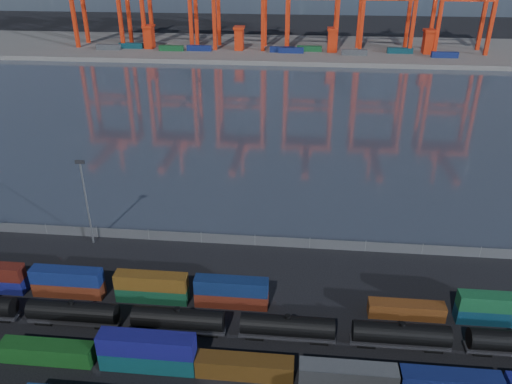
{
  "coord_description": "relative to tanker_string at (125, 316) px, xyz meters",
  "views": [
    {
      "loc": [
        7.79,
        -49.18,
        50.2
      ],
      "look_at": [
        0.0,
        30.0,
        10.0
      ],
      "focal_mm": 35.0,
      "sensor_mm": 36.0,
      "label": 1
    }
  ],
  "objects": [
    {
      "name": "ground",
      "position": [
        16.36,
        -4.46,
        -2.09
      ],
      "size": [
        700.0,
        700.0,
        0.0
      ],
      "primitive_type": "plane",
      "color": "black",
      "rests_on": "ground"
    },
    {
      "name": "tanker_string",
      "position": [
        0.0,
        0.0,
        0.0
      ],
      "size": [
        122.05,
        2.91,
        4.17
      ],
      "color": "black",
      "rests_on": "ground"
    },
    {
      "name": "straddle_carriers",
      "position": [
        13.86,
        195.54,
        5.73
      ],
      "size": [
        140.0,
        7.0,
        11.1
      ],
      "color": "red",
      "rests_on": "far_quay"
    },
    {
      "name": "container_row_north",
      "position": [
        8.98,
        6.41,
        0.16
      ],
      "size": [
        141.07,
        2.27,
        4.85
      ],
      "color": "navy",
      "rests_on": "ground"
    },
    {
      "name": "container_row_mid",
      "position": [
        7.12,
        -7.11,
        -0.48
      ],
      "size": [
        142.17,
        2.55,
        5.44
      ],
      "color": "#47494C",
      "rests_on": "ground"
    },
    {
      "name": "yard_light_mast",
      "position": [
        -13.64,
        21.54,
        7.21
      ],
      "size": [
        1.6,
        0.4,
        16.6
      ],
      "color": "slate",
      "rests_on": "ground"
    },
    {
      "name": "harbor_water",
      "position": [
        16.36,
        100.54,
        -2.08
      ],
      "size": [
        700.0,
        700.0,
        0.0
      ],
      "primitive_type": "plane",
      "color": "#2E3643",
      "rests_on": "ground"
    },
    {
      "name": "waterfront_fence",
      "position": [
        16.36,
        23.54,
        -1.09
      ],
      "size": [
        160.12,
        0.12,
        2.2
      ],
      "color": "#595B5E",
      "rests_on": "ground"
    },
    {
      "name": "far_quay",
      "position": [
        16.36,
        205.54,
        -1.09
      ],
      "size": [
        700.0,
        70.0,
        2.0
      ],
      "primitive_type": "cube",
      "color": "#514F4C",
      "rests_on": "ground"
    },
    {
      "name": "quay_containers",
      "position": [
        5.36,
        191.0,
        1.21
      ],
      "size": [
        172.58,
        10.99,
        2.6
      ],
      "color": "navy",
      "rests_on": "far_quay"
    }
  ]
}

